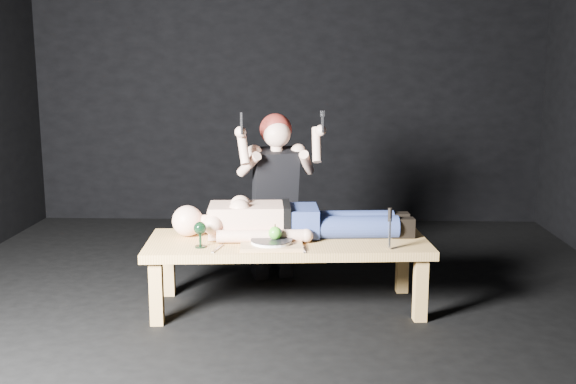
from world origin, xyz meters
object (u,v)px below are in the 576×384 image
(serving_tray, at_px, (271,245))
(carving_knife, at_px, (390,229))
(table, at_px, (288,274))
(lying_man, at_px, (295,216))
(goblet, at_px, (200,235))
(kneeling_woman, at_px, (274,195))

(serving_tray, bearing_deg, carving_knife, -2.83)
(table, xyz_separation_m, carving_knife, (0.62, -0.21, 0.35))
(table, xyz_separation_m, lying_man, (0.04, 0.11, 0.35))
(table, distance_m, goblet, 0.64)
(serving_tray, bearing_deg, table, 61.27)
(carving_knife, bearing_deg, goblet, 175.63)
(serving_tray, height_order, carving_knife, carving_knife)
(kneeling_woman, relative_size, carving_knife, 4.92)
(lying_man, height_order, serving_tray, lying_man)
(serving_tray, height_order, goblet, goblet)
(serving_tray, distance_m, carving_knife, 0.72)
(table, relative_size, kneeling_woman, 1.42)
(kneeling_woman, relative_size, serving_tray, 3.32)
(lying_man, relative_size, carving_knife, 6.78)
(goblet, distance_m, carving_knife, 1.15)
(serving_tray, bearing_deg, kneeling_woman, 92.25)
(table, relative_size, goblet, 11.12)
(kneeling_woman, distance_m, serving_tray, 0.78)
(kneeling_woman, relative_size, goblet, 7.84)
(table, height_order, goblet, goblet)
(goblet, height_order, carving_knife, carving_knife)
(lying_man, distance_m, goblet, 0.65)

